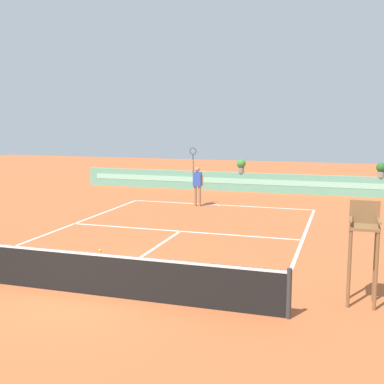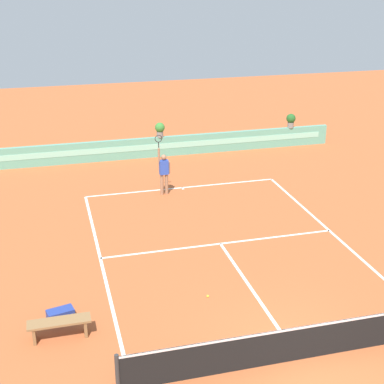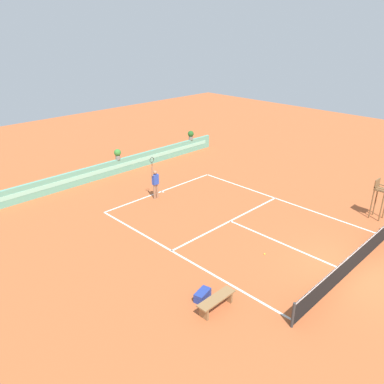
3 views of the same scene
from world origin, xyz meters
The scene contains 11 objects.
ground_plane centered at (0.00, 6.00, 0.00)m, with size 60.00×60.00×0.00m, color #B2562D.
court_lines centered at (0.00, 6.72, 0.00)m, with size 8.32×11.94×0.01m.
net centered at (0.00, 0.00, 0.51)m, with size 8.92×0.10×1.00m.
back_wall_barrier centered at (0.00, 16.39, 0.50)m, with size 18.00×0.21×1.00m.
umpire_chair centered at (5.75, 1.26, 1.34)m, with size 0.60×0.60×2.14m.
bench_courtside centered at (-5.57, 2.38, 0.38)m, with size 1.60×0.44×0.51m.
gear_bag centered at (-5.52, 3.11, 0.18)m, with size 0.70×0.36×0.36m, color navy.
tennis_player centered at (-0.91, 11.34, 1.05)m, with size 0.62×0.23×2.58m.
tennis_ball_near_baseline centered at (-1.37, 3.25, 0.03)m, with size 0.07×0.07×0.07m, color #CCE033.
potted_plant_far_right centered at (6.95, 16.39, 1.41)m, with size 0.48×0.48×0.72m.
potted_plant_centre centered at (-0.01, 16.39, 1.41)m, with size 0.48×0.48×0.72m.
Camera 3 is at (-13.88, -4.77, 9.35)m, focal length 35.83 mm.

